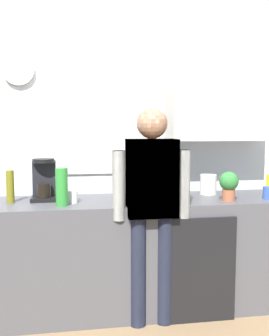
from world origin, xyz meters
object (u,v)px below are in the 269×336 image
Objects in this scene: bottle_red_vinegar at (135,186)px; cup_blue_mug at (268,193)px; person_guest at (152,199)px; bottle_green_wine at (179,184)px; bottle_dark_sauce at (149,184)px; bottle_clear_soda at (62,187)px; person_at_sink at (152,199)px; potted_plant at (229,184)px; coffee_maker at (44,182)px; storage_canister at (208,184)px; cup_white_mug at (73,197)px; dish_soap at (269,182)px; bottle_olive_oil at (10,187)px; bottle_amber_beer at (178,187)px.

bottle_red_vinegar reaches higher than cup_blue_mug.
person_guest reaches higher than cup_blue_mug.
bottle_dark_sauce is at bearing 106.04° from bottle_green_wine.
bottle_clear_soda reaches higher than bottle_red_vinegar.
bottle_green_wine is at bearing 8.43° from person_at_sink.
potted_plant is (0.56, -0.40, 0.04)m from bottle_dark_sauce.
person_at_sink reaches higher than bottle_clear_soda.
storage_canister is (1.38, 0.05, -0.06)m from coffee_maker.
coffee_maker is 3.47× the size of cup_white_mug.
dish_soap is (1.77, 0.29, 0.03)m from cup_white_mug.
bottle_green_wine is (0.13, -0.47, 0.06)m from bottle_dark_sauce.
bottle_olive_oil is 1.09× the size of potted_plant.
storage_canister is (-0.61, -0.09, 0.01)m from dish_soap.
dish_soap is at bearing 8.27° from storage_canister.
bottle_clear_soda is 0.89m from bottle_amber_beer.
coffee_maker is at bearing 172.05° from cup_blue_mug.
dish_soap is at bearing 10.90° from bottle_red_vinegar.
cup_blue_mug is at bearing -0.90° from bottle_amber_beer.
person_guest is at bearing -142.68° from storage_canister.
dish_soap is at bearing 15.65° from person_at_sink.
bottle_red_vinegar reaches higher than dish_soap.
coffee_maker is at bearing 17.97° from bottle_olive_oil.
potted_plant is at bearing -5.24° from cup_white_mug.
dish_soap is 0.11× the size of person_at_sink.
potted_plant is at bearing -80.32° from storage_canister.
person_at_sink is at bearing -23.43° from cup_white_mug.
potted_plant reaches higher than bottle_dark_sauce.
cup_white_mug is at bearing -27.60° from person_guest.
potted_plant is 0.69m from dish_soap.
bottle_clear_soda reaches higher than bottle_dark_sauce.
person_guest is at bearing -155.86° from dish_soap.
bottle_amber_beer is at bearing -21.28° from bottle_red_vinegar.
bottle_green_wine reaches higher than bottle_olive_oil.
storage_canister is at bearing 4.49° from bottle_olive_oil.
bottle_red_vinegar is at bearing -166.74° from storage_canister.
coffee_maker is at bearing 161.66° from bottle_green_wine.
storage_canister is (1.16, 0.20, 0.04)m from cup_white_mug.
bottle_dark_sauce is 0.40m from bottle_amber_beer.
bottle_green_wine is 0.43m from potted_plant.
potted_plant is at bearing -6.37° from bottle_olive_oil.
storage_canister reaches higher than cup_blue_mug.
coffee_maker reaches higher than dish_soap.
person_guest is (0.08, -0.29, -0.05)m from bottle_red_vinegar.
bottle_green_wine is at bearing -12.70° from cup_white_mug.
person_at_sink reaches higher than dish_soap.
bottle_clear_soda is 0.93× the size of bottle_green_wine.
person_at_sink reaches higher than bottle_olive_oil.
cup_white_mug is 0.62m from person_at_sink.
dish_soap is at bearing 3.92° from coffee_maker.
cup_blue_mug is at bearing -119.26° from dish_soap.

